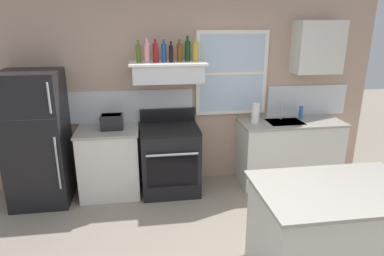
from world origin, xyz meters
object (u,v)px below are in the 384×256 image
bottle_amber_wine (180,52)px  dish_soap_bottle (301,112)px  toaster (112,122)px  refrigerator (37,139)px  kitchen_island (333,234)px  bottle_champagne_gold_foil (196,52)px  paper_towel_roll (255,113)px  bottle_red_label_wine (156,53)px  bottle_olive_oil_square (138,53)px  bottle_rose_pink (147,52)px  stove_range (170,159)px  bottle_balsamic_dark (171,53)px  bottle_blue_liqueur (164,53)px  bottle_dark_green_wine (188,51)px

bottle_amber_wine → dish_soap_bottle: bottle_amber_wine is taller
bottle_amber_wine → toaster: bearing=-174.6°
toaster → refrigerator: bearing=-176.2°
dish_soap_bottle → kitchen_island: 2.18m
bottle_champagne_gold_foil → paper_towel_roll: bearing=-5.6°
bottle_red_label_wine → dish_soap_bottle: (2.03, 0.07, -0.87)m
refrigerator → bottle_champagne_gold_foil: (2.01, 0.14, 1.03)m
bottle_olive_oil_square → bottle_rose_pink: bearing=-21.6°
stove_range → bottle_balsamic_dark: 1.39m
bottle_balsamic_dark → bottle_blue_liqueur: bearing=152.1°
bottle_amber_wine → paper_towel_roll: 1.31m
bottle_olive_oil_square → bottle_rose_pink: bottle_rose_pink is taller
bottle_dark_green_wine → paper_towel_roll: 1.24m
stove_range → bottle_blue_liqueur: bottle_blue_liqueur is taller
paper_towel_roll → bottle_red_label_wine: bearing=178.6°
bottle_olive_oil_square → bottle_champagne_gold_foil: 0.72m
refrigerator → dish_soap_bottle: refrigerator is taller
bottle_rose_pink → bottle_dark_green_wine: bearing=11.1°
stove_range → bottle_red_label_wine: 1.41m
bottle_rose_pink → bottle_amber_wine: bottle_rose_pink is taller
bottle_blue_liqueur → bottle_balsamic_dark: size_ratio=1.08×
bottle_rose_pink → bottle_balsamic_dark: bearing=1.4°
bottle_rose_pink → bottle_champagne_gold_foil: bottle_rose_pink is taller
toaster → stove_range: bearing=-3.0°
stove_range → bottle_olive_oil_square: (-0.36, 0.09, 1.39)m
bottle_amber_wine → kitchen_island: 2.69m
stove_range → bottle_dark_green_wine: (0.26, 0.16, 1.41)m
bottle_rose_pink → kitchen_island: bearing=-51.7°
stove_range → bottle_dark_green_wine: 1.45m
bottle_champagne_gold_foil → bottle_balsamic_dark: bearing=-169.8°
bottle_champagne_gold_foil → bottle_olive_oil_square: bearing=-178.1°
bottle_dark_green_wine → kitchen_island: (1.01, -2.04, -1.42)m
stove_range → bottle_champagne_gold_foil: size_ratio=3.73×
bottle_olive_oil_square → kitchen_island: size_ratio=0.19×
bottle_balsamic_dark → bottle_red_label_wine: bearing=177.1°
bottle_balsamic_dark → bottle_champagne_gold_foil: (0.32, 0.06, 0.01)m
bottle_blue_liqueur → bottle_champagne_gold_foil: size_ratio=0.95×
refrigerator → paper_towel_roll: (2.83, 0.06, 0.20)m
bottle_amber_wine → dish_soap_bottle: size_ratio=1.54×
bottle_dark_green_wine → bottle_champagne_gold_foil: 0.11m
refrigerator → bottle_red_label_wine: (1.50, 0.09, 1.02)m
refrigerator → stove_range: 1.69m
bottle_balsamic_dark → kitchen_island: (1.23, -1.95, -1.40)m
toaster → bottle_rose_pink: bearing=1.8°
bottle_blue_liqueur → kitchen_island: bottle_blue_liqueur is taller
bottle_rose_pink → bottle_champagne_gold_foil: bearing=6.0°
bottle_red_label_wine → bottle_dark_green_wine: size_ratio=0.91×
bottle_balsamic_dark → kitchen_island: bottle_balsamic_dark is taller
bottle_rose_pink → paper_towel_roll: size_ratio=1.10×
bottle_balsamic_dark → dish_soap_bottle: bottle_balsamic_dark is taller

